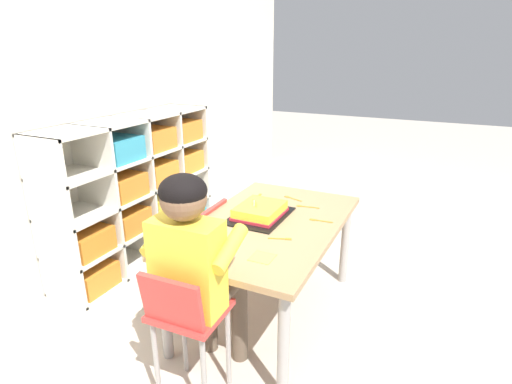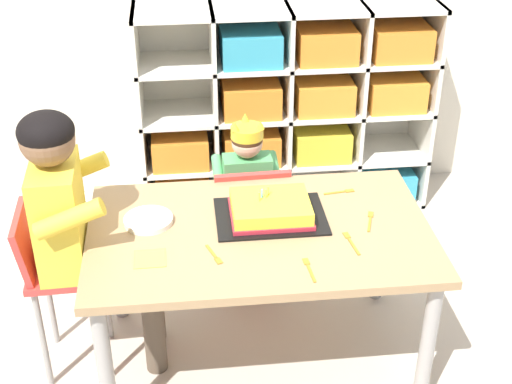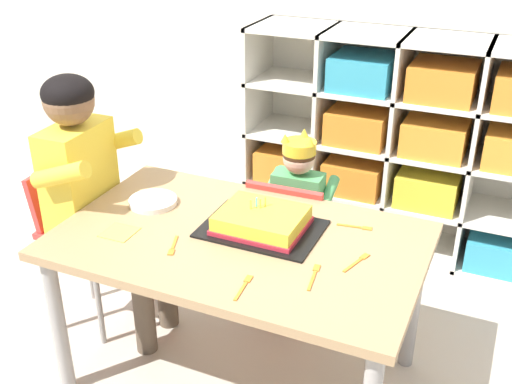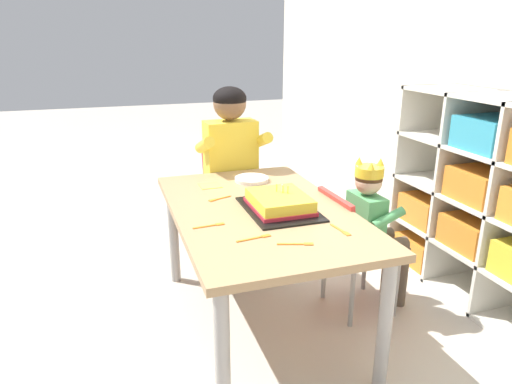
% 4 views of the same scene
% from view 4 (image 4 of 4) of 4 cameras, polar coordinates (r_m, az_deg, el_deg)
% --- Properties ---
extents(ground, '(16.00, 16.00, 0.00)m').
position_cam_4_polar(ground, '(2.40, 0.40, -15.87)').
color(ground, '#BCB2A3').
extents(activity_table, '(1.25, 0.77, 0.62)m').
position_cam_4_polar(activity_table, '(2.14, 0.44, -3.80)').
color(activity_table, '#A37F56').
rests_on(activity_table, ground).
extents(classroom_chair_blue, '(0.35, 0.35, 0.64)m').
position_cam_4_polar(classroom_chair_blue, '(2.39, 11.67, -6.32)').
color(classroom_chair_blue, red).
rests_on(classroom_chair_blue, ground).
extents(child_with_crown, '(0.30, 0.31, 0.80)m').
position_cam_4_polar(child_with_crown, '(2.40, 14.17, -3.13)').
color(child_with_crown, '#4C9E5B').
rests_on(child_with_crown, ground).
extents(classroom_chair_adult_side, '(0.31, 0.31, 0.70)m').
position_cam_4_polar(classroom_chair_adult_side, '(2.87, -3.30, 0.17)').
color(classroom_chair_adult_side, red).
rests_on(classroom_chair_adult_side, ground).
extents(adult_helper_seated, '(0.44, 0.41, 1.09)m').
position_cam_4_polar(adult_helper_seated, '(2.71, -2.74, 4.12)').
color(adult_helper_seated, yellow).
rests_on(adult_helper_seated, ground).
extents(birthday_cake_on_tray, '(0.41, 0.30, 0.11)m').
position_cam_4_polar(birthday_cake_on_tray, '(2.08, 2.91, -1.41)').
color(birthday_cake_on_tray, black).
rests_on(birthday_cake_on_tray, activity_table).
extents(paper_plate_stack, '(0.18, 0.18, 0.02)m').
position_cam_4_polar(paper_plate_stack, '(2.50, -0.55, 1.58)').
color(paper_plate_stack, white).
rests_on(paper_plate_stack, activity_table).
extents(paper_napkin_square, '(0.11, 0.11, 0.00)m').
position_cam_4_polar(paper_napkin_square, '(2.44, -5.68, 0.82)').
color(paper_napkin_square, '#F4DB4C').
rests_on(paper_napkin_square, activity_table).
extents(fork_by_napkin, '(0.06, 0.14, 0.00)m').
position_cam_4_polar(fork_by_napkin, '(1.76, 5.17, -6.39)').
color(fork_by_napkin, orange).
rests_on(fork_by_napkin, activity_table).
extents(fork_beside_plate_stack, '(0.06, 0.12, 0.00)m').
position_cam_4_polar(fork_beside_plate_stack, '(2.23, -4.65, -0.85)').
color(fork_beside_plate_stack, orange).
rests_on(fork_beside_plate_stack, activity_table).
extents(fork_near_cake_tray, '(0.13, 0.03, 0.00)m').
position_cam_4_polar(fork_near_cake_tray, '(1.90, 10.46, -4.69)').
color(fork_near_cake_tray, orange).
rests_on(fork_near_cake_tray, activity_table).
extents(fork_scattered_mid_table, '(0.03, 0.14, 0.00)m').
position_cam_4_polar(fork_scattered_mid_table, '(1.80, -0.01, -5.66)').
color(fork_scattered_mid_table, orange).
rests_on(fork_scattered_mid_table, activity_table).
extents(fork_at_table_front_edge, '(0.03, 0.14, 0.00)m').
position_cam_4_polar(fork_at_table_front_edge, '(1.93, -5.57, -4.13)').
color(fork_at_table_front_edge, orange).
rests_on(fork_at_table_front_edge, activity_table).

